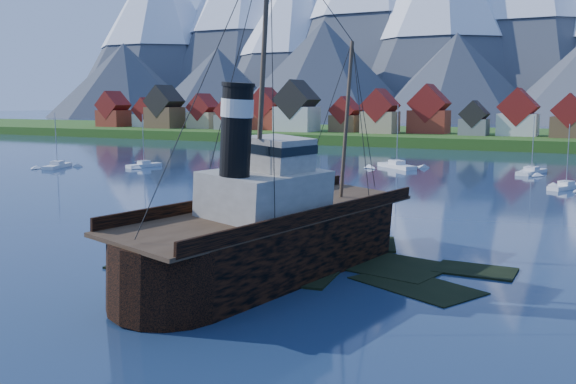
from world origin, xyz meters
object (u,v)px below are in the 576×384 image
at_px(sailboat_c, 397,167).
at_px(sailboat_d, 566,187).
at_px(sailboat_a, 57,167).
at_px(tugboat_wreck, 285,228).
at_px(sailboat_e, 531,172).
at_px(sailboat_b, 144,166).

height_order(sailboat_c, sailboat_d, sailboat_c).
bearing_deg(sailboat_c, sailboat_a, 155.24).
bearing_deg(sailboat_a, tugboat_wreck, -55.56).
bearing_deg(sailboat_d, sailboat_e, 135.76).
relative_size(sailboat_c, sailboat_d, 1.27).
xyz_separation_m(tugboat_wreck, sailboat_d, (16.21, 60.38, -3.03)).
height_order(sailboat_a, sailboat_b, sailboat_a).
bearing_deg(sailboat_a, sailboat_e, -2.73).
bearing_deg(tugboat_wreck, sailboat_d, 84.57).
xyz_separation_m(sailboat_c, sailboat_e, (24.84, 1.68, -0.05)).
relative_size(tugboat_wreck, sailboat_d, 3.22).
xyz_separation_m(sailboat_d, sailboat_e, (-7.09, 19.29, 0.00)).
relative_size(sailboat_a, sailboat_b, 1.02).
distance_m(tugboat_wreck, sailboat_b, 83.56).
bearing_deg(sailboat_a, sailboat_b, 8.04).
height_order(sailboat_d, sailboat_e, sailboat_e).
bearing_deg(sailboat_e, sailboat_a, -145.91).
relative_size(tugboat_wreck, sailboat_c, 2.53).
height_order(tugboat_wreck, sailboat_c, tugboat_wreck).
bearing_deg(sailboat_c, sailboat_e, -47.48).
bearing_deg(sailboat_e, tugboat_wreck, -82.93).
xyz_separation_m(sailboat_c, sailboat_d, (31.93, -17.61, -0.06)).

